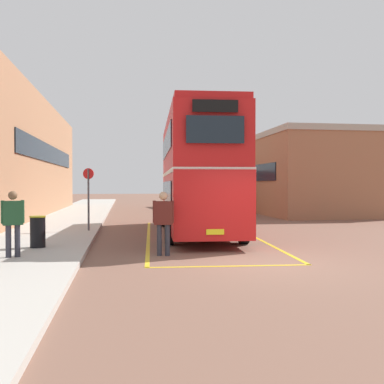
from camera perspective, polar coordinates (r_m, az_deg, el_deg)
ground_plane at (r=25.46m, az=-0.89°, el=-3.53°), size 135.60×135.60×0.00m
sidewalk_left at (r=27.79m, az=-15.00°, el=-3.04°), size 4.00×57.60×0.14m
brick_building_left at (r=30.35m, az=-22.42°, el=3.88°), size 5.13×24.59×7.15m
depot_building_right at (r=33.96m, az=13.43°, el=2.15°), size 7.79×16.06×5.40m
double_decker_bus at (r=18.11m, az=0.61°, el=2.58°), size 3.22×10.57×4.75m
single_deck_bus at (r=36.32m, az=1.36°, el=0.42°), size 3.46×9.77×3.02m
pedestrian_boarding at (r=12.58m, az=-3.69°, el=-3.36°), size 0.59×0.32×1.81m
pedestrian_waiting_near at (r=12.35m, az=-21.94°, el=-3.20°), size 0.54×0.38×1.70m
litter_bin at (r=14.02m, az=-19.12°, el=-4.81°), size 0.46×0.46×0.93m
bus_stop_sign at (r=18.51m, az=-13.10°, el=-0.10°), size 0.44×0.13×2.52m
bay_marking_yellow at (r=16.32m, az=1.52°, el=-6.07°), size 4.88×12.69×0.01m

